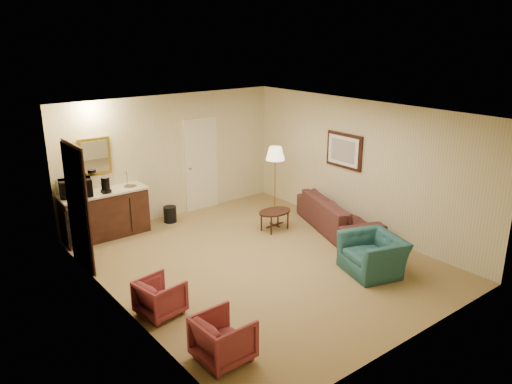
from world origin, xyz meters
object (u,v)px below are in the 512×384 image
Objects in this scene: wetbar_cabinet at (105,214)px; waste_bin at (170,214)px; coffee_table at (275,220)px; rose_chair_near at (160,295)px; sofa at (338,209)px; rose_chair_far at (223,336)px; coffee_maker at (106,185)px; microwave at (75,186)px; floor_lamp at (275,181)px; teal_armchair at (373,249)px.

waste_bin is at bearing -2.97° from wetbar_cabinet.
rose_chair_near is at bearing -156.67° from coffee_table.
sofa is 6.69× the size of waste_bin.
coffee_table reaches higher than waste_bin.
rose_chair_far is (-0.38, -4.58, -0.14)m from wetbar_cabinet.
waste_bin is 1.10× the size of coffee_maker.
waste_bin is at bearing -22.95° from rose_chair_far.
microwave reaches higher than coffee_table.
sofa is at bearing -65.89° from rose_chair_far.
floor_lamp is 2.33m from waste_bin.
coffee_table is (3.17, 2.81, -0.12)m from rose_chair_far.
teal_armchair is at bearing -69.58° from waste_bin.
rose_chair_near is 0.39× the size of floor_lamp.
rose_chair_near is (-0.50, -3.19, -0.17)m from wetbar_cabinet.
microwave reaches higher than sofa.
microwave is (-3.85, 1.12, 0.35)m from floor_lamp.
teal_armchair is (2.88, -4.17, -0.04)m from wetbar_cabinet.
rose_chair_near reaches higher than coffee_table.
sofa is 1.54m from floor_lamp.
teal_armchair reaches higher than coffee_table.
rose_chair_far is 4.67m from microwave.
microwave is at bearing 177.62° from wetbar_cabinet.
waste_bin is at bearing 152.78° from floor_lamp.
sofa is 7.38× the size of coffee_maker.
coffee_maker is at bearing -7.07° from rose_chair_far.
floor_lamp is at bearing 49.99° from coffee_table.
coffee_maker is at bearing -127.98° from teal_armchair.
wetbar_cabinet is at bearing 10.81° from microwave.
coffee_table is at bearing -76.48° from rose_chair_near.
floor_lamp is at bearing -1.56° from coffee_maker.
rose_chair_far is (0.12, -1.39, 0.03)m from rose_chair_near.
floor_lamp is (-0.45, 1.44, 0.32)m from sofa.
microwave is at bearing -9.81° from rose_chair_near.
wetbar_cabinet reaches higher than coffee_table.
rose_chair_near is 1.94× the size of coffee_maker.
coffee_table is at bearing -130.01° from floor_lamp.
rose_chair_near is 0.83× the size of coffee_table.
rose_chair_near is at bearing -76.81° from microwave.
microwave is (-3.29, 1.79, 0.91)m from coffee_table.
teal_armchair is 3.13m from floor_lamp.
floor_lamp reaches higher than rose_chair_near.
floor_lamp is 2.67× the size of microwave.
sofa is 3.15× the size of coffee_table.
rose_chair_far reaches higher than waste_bin.
sofa is at bearing -72.63° from floor_lamp.
wetbar_cabinet reaches higher than waste_bin.
sofa is at bearing -37.17° from coffee_table.
microwave is (-4.30, 2.56, 0.68)m from sofa.
wetbar_cabinet is at bearing -18.72° from rose_chair_near.
sofa is at bearing -45.20° from waste_bin.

